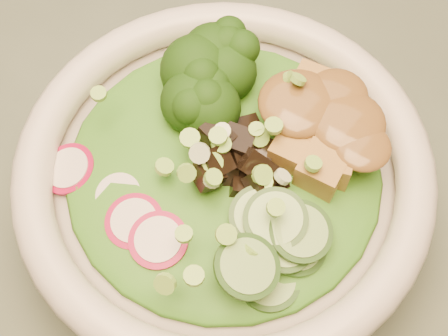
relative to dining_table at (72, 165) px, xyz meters
The scene contains 11 objects.
floor 0.64m from the dining_table, ahead, with size 4.00×4.00×0.00m, color #56301D.
dining_table is the anchor object (origin of this frame).
salad_bowl 0.24m from the dining_table, ahead, with size 0.29×0.29×0.08m.
lettuce_bed 0.25m from the dining_table, ahead, with size 0.22×0.22×0.03m, color #296916.
broccoli_florets 0.23m from the dining_table, 18.82° to the left, with size 0.08×0.07×0.05m, color black, non-canonical shape.
radish_slices 0.24m from the dining_table, 19.20° to the right, with size 0.12×0.04×0.02m, color maroon, non-canonical shape.
cucumber_slices 0.31m from the dining_table, ahead, with size 0.07×0.07×0.04m, color #8BC26B, non-canonical shape.
mushroom_heap 0.27m from the dining_table, ahead, with size 0.07×0.07×0.04m, color black, non-canonical shape.
tofu_cubes 0.30m from the dining_table, 17.35° to the left, with size 0.10×0.06×0.04m, color #A47B36, non-canonical shape.
peanut_sauce 0.30m from the dining_table, 17.35° to the left, with size 0.07×0.06×0.02m, color brown.
scallion_garnish 0.27m from the dining_table, ahead, with size 0.20×0.20×0.03m, color #7EB941, non-canonical shape.
Camera 1 is at (0.30, -0.15, 1.18)m, focal length 50.00 mm.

